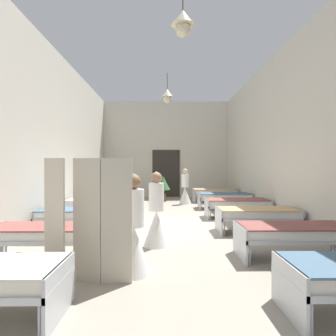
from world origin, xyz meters
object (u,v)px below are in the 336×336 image
(bed_right_row_2, at_px, (257,214))
(bed_left_row_4, at_px, (110,197))
(bed_left_row_3, at_px, (98,204))
(nurse_near_aisle, at_px, (134,238))
(potted_plant, at_px, (163,184))
(privacy_screen, at_px, (86,220))
(bed_right_row_1, at_px, (294,233))
(bed_left_row_2, at_px, (79,214))
(nurse_mid_aisle, at_px, (156,219))
(nurse_far_aisle, at_px, (185,191))
(bed_right_row_5, at_px, (215,192))
(bed_right_row_3, at_px, (237,203))
(bed_left_row_5, at_px, (118,192))
(bed_left_row_1, at_px, (46,234))
(bed_right_row_4, at_px, (224,197))

(bed_right_row_2, bearing_deg, bed_left_row_4, 138.21)
(bed_left_row_3, xyz_separation_m, nurse_near_aisle, (1.57, -4.48, 0.09))
(potted_plant, relative_size, privacy_screen, 0.67)
(bed_left_row_4, distance_m, potted_plant, 3.05)
(bed_right_row_1, distance_m, potted_plant, 8.34)
(bed_left_row_2, relative_size, nurse_mid_aisle, 1.28)
(nurse_far_aisle, bearing_deg, bed_right_row_1, 172.34)
(bed_right_row_5, distance_m, nurse_mid_aisle, 7.22)
(potted_plant, xyz_separation_m, privacy_screen, (-1.02, -9.00, 0.10))
(bed_right_row_1, relative_size, bed_right_row_3, 1.00)
(bed_right_row_2, xyz_separation_m, nurse_near_aisle, (-2.68, -2.58, 0.09))
(bed_left_row_5, bearing_deg, bed_right_row_3, -41.79)
(bed_left_row_2, relative_size, nurse_far_aisle, 1.28)
(bed_left_row_1, xyz_separation_m, potted_plant, (1.97, 8.01, 0.32))
(bed_right_row_3, relative_size, bed_right_row_5, 1.00)
(bed_left_row_3, relative_size, bed_left_row_4, 1.00)
(bed_left_row_1, height_order, nurse_far_aisle, nurse_far_aisle)
(bed_left_row_1, xyz_separation_m, bed_left_row_2, (0.00, 1.90, 0.00))
(bed_left_row_3, distance_m, bed_left_row_5, 3.80)
(bed_left_row_5, relative_size, potted_plant, 1.68)
(bed_left_row_5, bearing_deg, privacy_screen, -83.69)
(nurse_near_aisle, bearing_deg, bed_right_row_1, -50.09)
(bed_left_row_5, distance_m, bed_right_row_5, 4.25)
(bed_left_row_2, xyz_separation_m, bed_left_row_4, (0.00, 3.80, 0.00))
(bed_left_row_4, relative_size, potted_plant, 1.68)
(bed_left_row_2, xyz_separation_m, potted_plant, (1.97, 6.11, 0.32))
(privacy_screen, bearing_deg, nurse_far_aisle, 94.09)
(bed_right_row_4, bearing_deg, nurse_mid_aisle, -115.96)
(bed_left_row_4, bearing_deg, bed_left_row_3, -90.00)
(bed_left_row_3, bearing_deg, bed_left_row_1, -90.00)
(bed_left_row_2, bearing_deg, bed_left_row_1, -90.00)
(bed_right_row_4, distance_m, bed_right_row_5, 1.90)
(bed_left_row_2, height_order, bed_left_row_4, same)
(bed_left_row_5, height_order, nurse_mid_aisle, nurse_mid_aisle)
(bed_left_row_3, bearing_deg, bed_right_row_5, 41.79)
(bed_left_row_1, relative_size, bed_right_row_3, 1.00)
(bed_right_row_4, bearing_deg, bed_right_row_2, -90.00)
(bed_left_row_2, bearing_deg, bed_right_row_3, 24.08)
(bed_left_row_1, relative_size, bed_right_row_2, 1.00)
(bed_left_row_2, relative_size, bed_left_row_4, 1.00)
(bed_left_row_3, height_order, nurse_far_aisle, nurse_far_aisle)
(nurse_near_aisle, distance_m, privacy_screen, 0.76)
(bed_right_row_1, xyz_separation_m, nurse_far_aisle, (-1.36, 6.94, 0.09))
(privacy_screen, bearing_deg, bed_left_row_3, 119.10)
(bed_left_row_4, height_order, bed_right_row_5, same)
(bed_right_row_3, height_order, nurse_near_aisle, nurse_near_aisle)
(bed_left_row_1, relative_size, nurse_far_aisle, 1.28)
(bed_right_row_2, relative_size, bed_left_row_4, 1.00)
(bed_right_row_2, relative_size, bed_left_row_5, 1.00)
(bed_left_row_2, distance_m, bed_left_row_4, 3.80)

